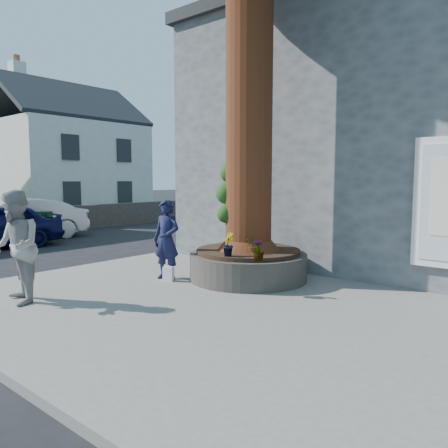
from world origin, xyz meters
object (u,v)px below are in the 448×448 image
Objects in this scene: man at (167,240)px; woman at (16,247)px; planter at (248,265)px; a_board_sign at (43,226)px; car_silver at (22,219)px.

woman is (-0.55, -2.70, 0.12)m from man.
man is 2.76m from woman.
planter is 1.27× the size of woman.
planter is 1.69m from man.
a_board_sign reaches higher than planter.
man is 0.37× the size of car_silver.
man is 1.57× the size of a_board_sign.
planter is 1.46× the size of man.
planter is at bearing 80.38° from woman.
car_silver is at bearing 178.36° from planter.
man is 8.91m from car_silver.
planter is 2.30× the size of a_board_sign.
woman reaches higher than man.
car_silver is 0.92m from a_board_sign.
a_board_sign is (0.84, 0.31, -0.20)m from car_silver.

